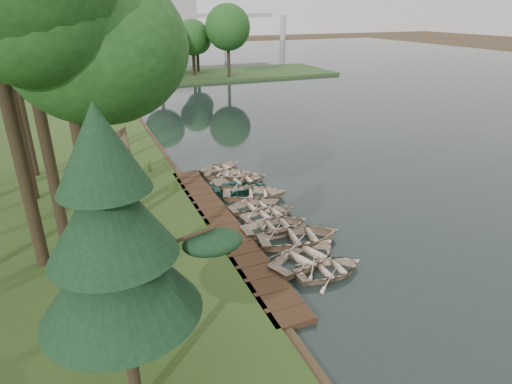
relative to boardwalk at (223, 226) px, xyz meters
name	(u,v)px	position (x,y,z in m)	size (l,w,h in m)	color
ground	(252,223)	(1.60, 0.00, -0.15)	(300.00, 300.00, 0.00)	#3D2F1D
water	(426,103)	(31.60, 20.00, -0.12)	(130.00, 200.00, 0.05)	black
boardwalk	(223,226)	(0.00, 0.00, 0.00)	(1.60, 16.00, 0.30)	#372315
peninsula	(180,77)	(9.60, 50.00, 0.08)	(50.00, 14.00, 0.45)	#2B451E
far_trees	(155,36)	(6.27, 50.00, 6.28)	(45.60, 5.60, 8.80)	black
bridge	(137,19)	(13.91, 120.00, 6.93)	(95.90, 4.00, 8.60)	#A5A5A0
building_a	(180,11)	(31.60, 140.00, 8.85)	(10.00, 8.00, 18.00)	#A5A5A0
building_b	(73,22)	(-3.40, 145.00, 5.85)	(8.00, 8.00, 12.00)	#A5A5A0
rowboat_0	(330,268)	(2.78, -5.57, 0.22)	(2.19, 3.07, 0.64)	beige
rowboat_1	(306,255)	(2.32, -4.37, 0.28)	(2.63, 3.68, 0.76)	beige
rowboat_2	(299,235)	(2.85, -2.78, 0.31)	(2.85, 3.98, 0.83)	beige
rowboat_3	(276,224)	(2.32, -1.30, 0.26)	(2.47, 3.46, 0.72)	beige
rowboat_4	(269,213)	(2.59, 0.12, 0.22)	(2.21, 3.10, 0.64)	beige
rowboat_5	(255,204)	(2.32, 1.35, 0.21)	(2.16, 3.03, 0.63)	beige
rowboat_6	(255,192)	(2.87, 2.76, 0.29)	(2.68, 3.75, 0.78)	beige
rowboat_7	(239,186)	(2.38, 4.11, 0.22)	(2.22, 3.11, 0.64)	#2F846D
rowboat_8	(240,179)	(2.86, 5.07, 0.27)	(2.55, 3.57, 0.74)	beige
rowboat_9	(230,173)	(2.63, 6.31, 0.25)	(2.44, 3.41, 0.71)	beige
rowboat_10	(220,166)	(2.46, 7.87, 0.22)	(2.20, 3.08, 0.64)	beige
stored_rowboat	(128,180)	(-3.74, 6.88, 0.52)	(2.56, 3.58, 0.74)	beige
tree_0	(60,24)	(-5.92, -4.60, 9.72)	(5.00, 5.00, 11.78)	black
tree_2	(20,14)	(-7.17, -0.61, 9.93)	(3.93, 3.93, 11.63)	black
pine_tree	(113,238)	(-5.54, -9.31, 5.41)	(3.80, 3.80, 8.32)	black
reeds_0	(206,229)	(-1.24, -1.26, 0.70)	(0.60, 0.60, 1.11)	#3F661E
reeds_1	(174,244)	(-2.89, -2.00, 0.71)	(0.60, 0.60, 1.12)	#3F661E
reeds_2	(173,182)	(-1.31, 5.40, 0.61)	(0.60, 0.60, 0.93)	#3F661E
reeds_3	(148,164)	(-2.15, 9.04, 0.64)	(0.60, 0.60, 0.97)	#3F661E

